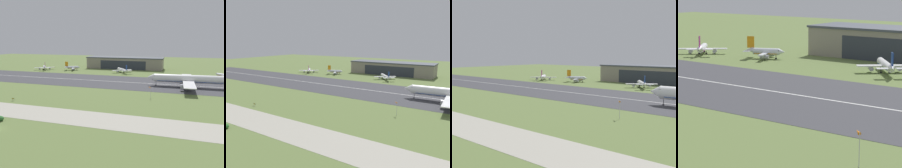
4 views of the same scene
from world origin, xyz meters
TOP-DOWN VIEW (x-y plane):
  - ground_plane at (0.00, 50.43)m, footprint 632.06×632.06m
  - runway_strip at (0.00, 100.87)m, footprint 392.06×52.73m
  - runway_centreline at (0.00, 100.87)m, footprint 352.86×0.70m
  - taxiway_road at (0.00, 20.04)m, footprint 294.05×17.21m
  - hangar_building at (3.15, 181.50)m, footprint 84.88×24.02m
  - airplane_landing at (69.27, 96.18)m, footprint 58.93×55.24m
  - airplane_parked_west at (-46.67, 150.46)m, footprint 17.55×17.90m
  - airplane_parked_centre at (-77.31, 144.93)m, footprint 19.57×19.26m
  - airplane_parked_far_east at (8.47, 148.23)m, footprint 20.29×22.40m
  - windsock_pole at (46.47, 60.67)m, footprint 2.03×2.16m
  - runway_sign at (-21.56, 33.02)m, footprint 1.32×0.13m

SIDE VIEW (x-z plane):
  - ground_plane at x=0.00m, z-range 0.00..0.00m
  - taxiway_road at x=0.00m, z-range 0.00..0.05m
  - runway_strip at x=0.00m, z-range 0.00..0.06m
  - runway_centreline at x=0.00m, z-range 0.06..0.07m
  - runway_sign at x=-21.56m, z-range 0.36..1.84m
  - airplane_parked_centre at x=-77.31m, z-range -1.69..6.99m
  - airplane_parked_far_east at x=8.47m, z-range -1.41..7.07m
  - airplane_parked_west at x=-46.67m, z-range -1.65..7.42m
  - airplane_landing at x=69.27m, z-range -3.52..14.48m
  - windsock_pole at x=46.47m, z-range 2.46..8.68m
  - hangar_building at x=3.15m, z-range 0.02..12.80m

